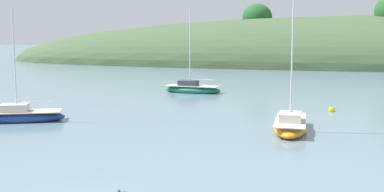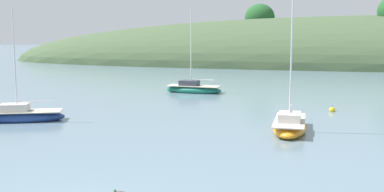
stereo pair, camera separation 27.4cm
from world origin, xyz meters
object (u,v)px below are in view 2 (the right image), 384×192
(sailboat_cream_ketch, at_px, (193,89))
(mooring_buoy_channel, at_px, (332,110))
(sailboat_grey_yawl, at_px, (21,116))
(sailboat_white_near, at_px, (290,125))

(sailboat_cream_ketch, bearing_deg, mooring_buoy_channel, -35.46)
(sailboat_grey_yawl, distance_m, mooring_buoy_channel, 21.72)
(sailboat_grey_yawl, relative_size, sailboat_cream_ketch, 0.91)
(sailboat_white_near, bearing_deg, sailboat_cream_ketch, 119.28)
(sailboat_white_near, xyz_separation_m, sailboat_grey_yawl, (-17.14, -0.37, -0.01))
(sailboat_white_near, bearing_deg, sailboat_grey_yawl, -178.78)
(sailboat_grey_yawl, height_order, sailboat_cream_ketch, sailboat_cream_ketch)
(sailboat_grey_yawl, distance_m, sailboat_cream_ketch, 18.61)
(mooring_buoy_channel, bearing_deg, sailboat_white_near, -111.12)
(sailboat_grey_yawl, relative_size, mooring_buoy_channel, 13.73)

